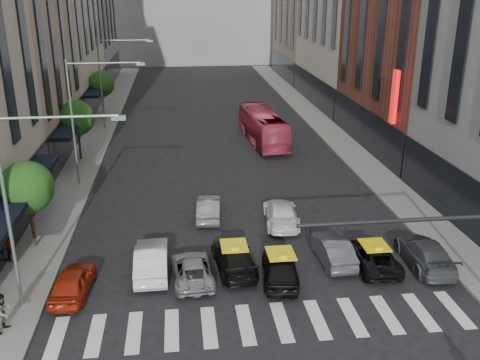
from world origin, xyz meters
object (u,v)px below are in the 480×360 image
object	(u,v)px
taxi_left	(234,258)
pedestrian_far	(10,248)
pedestrian_near	(3,312)
car_red	(73,282)
streetlamp_near	(27,186)
car_white_front	(152,259)
streetlamp_mid	(85,106)
streetlamp_far	(110,71)
taxi_center	(280,267)
bus	(263,127)

from	to	relation	value
taxi_left	pedestrian_far	xyz separation A→B (m)	(-11.62, 2.02, 0.24)
pedestrian_near	car_red	bearing A→B (deg)	-18.95
taxi_left	pedestrian_far	bearing A→B (deg)	-15.02
streetlamp_near	car_white_front	distance (m)	7.49
streetlamp_mid	streetlamp_far	size ratio (longest dim) A/B	1.00
streetlamp_mid	taxi_center	xyz separation A→B (m)	(11.23, -15.01, -5.17)
streetlamp_near	car_red	bearing A→B (deg)	35.67
taxi_center	streetlamp_near	bearing A→B (deg)	12.43
taxi_left	car_white_front	bearing A→B (deg)	-7.66
pedestrian_far	streetlamp_mid	bearing A→B (deg)	-118.56
car_red	pedestrian_near	distance (m)	3.62
taxi_center	streetlamp_far	bearing A→B (deg)	-62.72
streetlamp_far	taxi_left	world-z (taller)	streetlamp_far
streetlamp_near	taxi_center	distance (m)	12.40
car_red	bus	distance (m)	28.02
streetlamp_near	streetlamp_mid	bearing A→B (deg)	90.00
streetlamp_mid	car_white_front	world-z (taller)	streetlamp_mid
streetlamp_far	taxi_center	world-z (taller)	streetlamp_far
car_red	bus	size ratio (longest dim) A/B	0.37
taxi_left	pedestrian_far	size ratio (longest dim) A/B	3.06
streetlamp_far	pedestrian_far	size ratio (longest dim) A/B	5.92
car_white_front	pedestrian_near	size ratio (longest dim) A/B	2.67
streetlamp_mid	streetlamp_far	bearing A→B (deg)	90.00
pedestrian_far	taxi_center	bearing A→B (deg)	150.14
car_red	taxi_left	world-z (taller)	car_red
streetlamp_far	car_red	size ratio (longest dim) A/B	2.27
streetlamp_near	bus	distance (m)	29.68
taxi_center	bus	xyz separation A→B (m)	(3.05, 24.64, 0.76)
streetlamp_mid	car_white_front	size ratio (longest dim) A/B	1.93
streetlamp_near	taxi_center	world-z (taller)	streetlamp_near
taxi_center	pedestrian_near	xyz separation A→B (m)	(-12.36, -2.88, 0.29)
streetlamp_far	car_red	xyz separation A→B (m)	(1.21, -31.13, -5.23)
car_red	pedestrian_near	xyz separation A→B (m)	(-2.34, -2.75, 0.34)
taxi_left	streetlamp_far	bearing A→B (deg)	-78.19
car_red	pedestrian_far	bearing A→B (deg)	-38.17
streetlamp_mid	taxi_left	bearing A→B (deg)	-56.46
car_red	bus	bearing A→B (deg)	-113.21
streetlamp_far	car_red	world-z (taller)	streetlamp_far
streetlamp_mid	bus	bearing A→B (deg)	34.02
streetlamp_far	pedestrian_near	bearing A→B (deg)	-91.91
car_red	streetlamp_mid	bearing A→B (deg)	-80.83
streetlamp_near	taxi_left	bearing A→B (deg)	14.42
taxi_center	pedestrian_near	distance (m)	12.70
pedestrian_near	streetlamp_far	bearing A→B (deg)	19.51
streetlamp_far	pedestrian_near	distance (m)	34.25
car_red	taxi_left	bearing A→B (deg)	-164.83
taxi_center	bus	bearing A→B (deg)	-89.69
bus	taxi_center	bearing A→B (deg)	78.90
streetlamp_near	streetlamp_mid	world-z (taller)	same
car_white_front	pedestrian_near	bearing A→B (deg)	35.69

